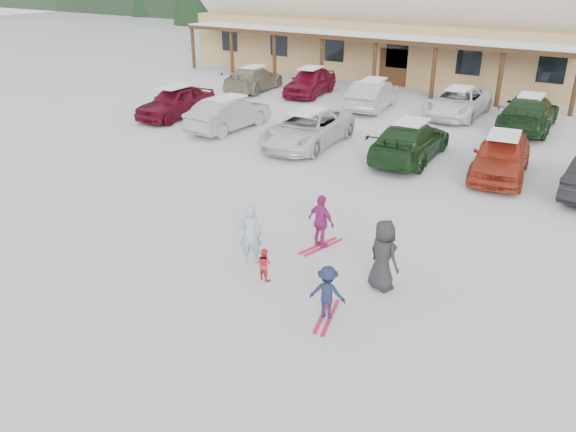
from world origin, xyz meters
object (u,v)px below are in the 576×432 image
Objects in this scene: toddler_red at (264,264)px; child_magenta at (321,222)px; parked_car_4 at (501,156)px; parked_car_8 at (310,82)px; parked_car_0 at (176,102)px; parked_car_2 at (307,129)px; adult_skier at (250,234)px; parked_car_9 at (373,94)px; parked_car_11 at (529,113)px; parked_car_1 at (229,114)px; parked_car_10 at (458,102)px; child_navy at (327,293)px; day_lodge at (400,12)px; parked_car_3 at (410,141)px; bystander_dark at (383,255)px; parked_car_7 at (254,79)px.

child_magenta is (0.23, 2.16, 0.33)m from toddler_red.
parked_car_8 is (-12.80, 7.77, 0.02)m from parked_car_4.
parked_car_0 is at bearing -31.39° from toddler_red.
child_magenta is at bearing -60.68° from parked_car_2.
adult_skier is at bearing -41.59° from parked_car_0.
parked_car_11 is at bearing 173.05° from parked_car_9.
parked_car_10 is (7.63, 8.23, -0.04)m from parked_car_1.
parked_car_2 is 7.40m from parked_car_9.
child_navy is at bearing -38.58° from parked_car_0.
day_lodge reaches higher than parked_car_8.
parked_car_10 is (-0.78, 7.61, -0.03)m from parked_car_3.
day_lodge is 29.51m from adult_skier.
bystander_dark is 0.38× the size of parked_car_0.
parked_car_0 is at bearing -18.25° from child_magenta.
adult_skier reaches higher than child_magenta.
parked_car_2 is at bearing -76.19° from day_lodge.
parked_car_7 is 0.91× the size of parked_car_11.
child_navy is 0.24× the size of parked_car_10.
parked_car_7 reaches higher than child_navy.
bystander_dark is 21.19m from parked_car_8.
child_navy is at bearing 122.24° from parked_car_7.
day_lodge is 36.61× the size of toddler_red.
parked_car_11 is (12.08, -0.76, -0.00)m from parked_car_8.
parked_car_4 is at bearing 174.37° from parked_car_3.
parked_car_8 is 8.64m from parked_car_10.
parked_car_0 is 0.84× the size of parked_car_11.
parked_car_10 is (8.00, -10.44, -3.25)m from day_lodge.
toddler_red is 16.28m from parked_car_0.
child_magenta is 8.52m from parked_car_4.
child_magenta reaches higher than parked_car_7.
child_navy is at bearing 104.55° from parked_car_9.
parked_car_4 is 0.89× the size of parked_car_10.
parked_car_0 reaches higher than parked_car_1.
parked_car_2 is 1.12× the size of parked_car_9.
parked_car_0 is 0.87× the size of parked_car_2.
day_lodge is at bearing 125.06° from parked_car_10.
parked_car_1 is 8.43m from parked_car_3.
parked_car_2 is at bearing -114.67° from parked_car_10.
parked_car_8 and parked_car_11 have the same top height.
child_navy is at bearing -61.00° from parked_car_2.
parked_car_10 is at bearing -70.39° from child_magenta.
parked_car_8 is 4.63m from parked_car_9.
child_magenta is 0.33× the size of parked_car_4.
day_lodge is 10.79m from parked_car_8.
parked_car_4 reaches higher than toddler_red.
parked_car_2 is (4.60, -18.73, -3.24)m from day_lodge.
child_magenta is at bearing -69.41° from day_lodge.
parked_car_2 is 0.96× the size of parked_car_11.
parked_car_11 is (2.56, 16.91, -0.00)m from adult_skier.
adult_skier is 0.30× the size of parked_car_2.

